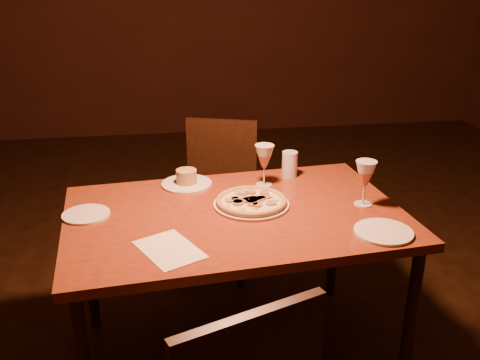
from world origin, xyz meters
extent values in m
plane|color=black|center=(0.00, 0.00, 0.00)|extent=(7.00, 7.00, 0.00)
cube|color=brown|center=(-0.07, 0.03, 0.68)|extent=(1.38, 0.95, 0.04)
cylinder|color=black|center=(-0.70, 0.34, 0.33)|extent=(0.05, 0.05, 0.66)
cylinder|color=black|center=(0.56, -0.28, 0.33)|extent=(0.05, 0.05, 0.66)
cylinder|color=black|center=(0.50, 0.44, 0.33)|extent=(0.05, 0.05, 0.66)
cube|color=black|center=(-0.07, 0.78, 0.42)|extent=(0.50, 0.50, 0.04)
cube|color=black|center=(-0.01, 0.96, 0.63)|extent=(0.39, 0.15, 0.38)
cylinder|color=black|center=(-0.27, 0.68, 0.20)|extent=(0.03, 0.03, 0.41)
cylinder|color=black|center=(-0.17, 0.99, 0.20)|extent=(0.03, 0.03, 0.41)
cylinder|color=black|center=(0.04, 0.58, 0.20)|extent=(0.03, 0.03, 0.41)
cylinder|color=black|center=(0.14, 0.89, 0.20)|extent=(0.03, 0.03, 0.41)
cylinder|color=silver|center=(0.00, 0.08, 0.71)|extent=(0.31, 0.31, 0.01)
cylinder|color=beige|center=(0.00, 0.08, 0.72)|extent=(0.28, 0.28, 0.01)
torus|color=tan|center=(0.00, 0.08, 0.72)|extent=(0.29, 0.29, 0.02)
cylinder|color=silver|center=(-0.24, 0.34, 0.71)|extent=(0.22, 0.22, 0.01)
cylinder|color=#9F815A|center=(-0.24, 0.34, 0.74)|extent=(0.09, 0.09, 0.06)
cylinder|color=silver|center=(0.23, 0.37, 0.76)|extent=(0.07, 0.07, 0.12)
cylinder|color=silver|center=(-0.64, 0.09, 0.71)|extent=(0.18, 0.18, 0.01)
cylinder|color=silver|center=(0.44, -0.23, 0.71)|extent=(0.21, 0.21, 0.01)
cube|color=silver|center=(-0.33, -0.23, 0.70)|extent=(0.26, 0.29, 0.00)
camera|label=1|loc=(-0.34, -1.85, 1.60)|focal=40.00mm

